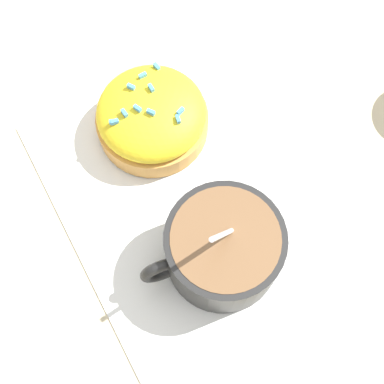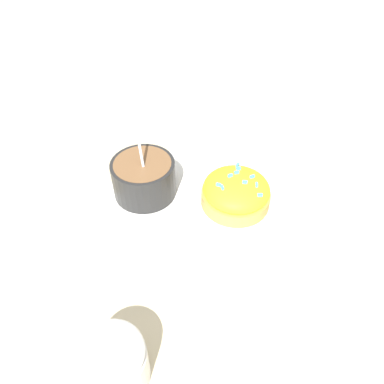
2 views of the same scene
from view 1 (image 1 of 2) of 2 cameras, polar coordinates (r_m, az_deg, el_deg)
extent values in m
plane|color=#C6B793|center=(0.48, 0.31, 0.85)|extent=(3.00, 3.00, 0.00)
cube|color=white|center=(0.48, 0.31, 0.91)|extent=(0.26, 0.24, 0.00)
cylinder|color=black|center=(0.43, 3.39, -6.03)|extent=(0.09, 0.09, 0.06)
cylinder|color=brown|center=(0.41, 3.58, -5.13)|extent=(0.08, 0.08, 0.01)
torus|color=black|center=(0.43, -3.21, -8.32)|extent=(0.01, 0.04, 0.04)
ellipsoid|color=silver|center=(0.44, 1.20, -9.59)|extent=(0.02, 0.03, 0.01)
cylinder|color=silver|center=(0.40, 4.06, -4.20)|extent=(0.03, 0.05, 0.10)
cylinder|color=#D19347|center=(0.50, -4.22, 7.40)|extent=(0.10, 0.10, 0.02)
ellipsoid|color=yellow|center=(0.48, -4.36, 8.40)|extent=(0.10, 0.10, 0.04)
cube|color=#4C99EA|center=(0.46, -1.50, 7.78)|extent=(0.01, 0.00, 0.00)
cube|color=#4C99EA|center=(0.46, -8.38, 7.41)|extent=(0.01, 0.01, 0.00)
cube|color=#4C99EA|center=(0.48, -4.81, 12.47)|extent=(0.00, 0.01, 0.00)
cube|color=#4C99EA|center=(0.46, -5.83, 8.87)|extent=(0.01, 0.01, 0.00)
cube|color=#4C99EA|center=(0.46, -8.25, 7.43)|extent=(0.00, 0.01, 0.00)
cube|color=#4C99EA|center=(0.46, -1.24, 8.61)|extent=(0.01, 0.01, 0.00)
cube|color=#4C99EA|center=(0.46, -4.40, 8.49)|extent=(0.01, 0.01, 0.00)
cube|color=#4C99EA|center=(0.47, -4.46, 10.96)|extent=(0.01, 0.00, 0.00)
cube|color=#4C99EA|center=(0.49, -3.79, 13.20)|extent=(0.01, 0.00, 0.00)
cube|color=#4C99EA|center=(0.47, -6.52, 11.08)|extent=(0.01, 0.01, 0.00)
cube|color=#4C99EA|center=(0.46, -7.22, 8.36)|extent=(0.01, 0.00, 0.00)
camera|label=2|loc=(0.53, 59.33, 45.01)|focal=35.00mm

